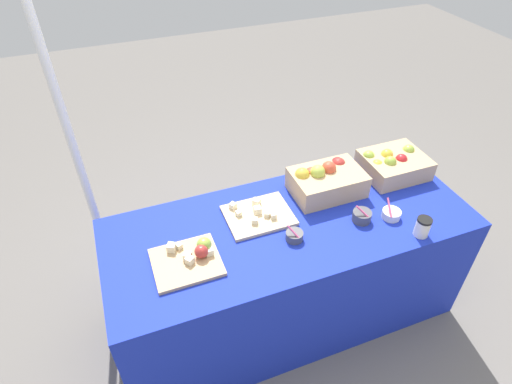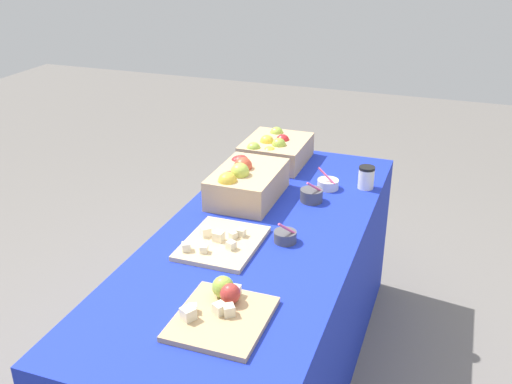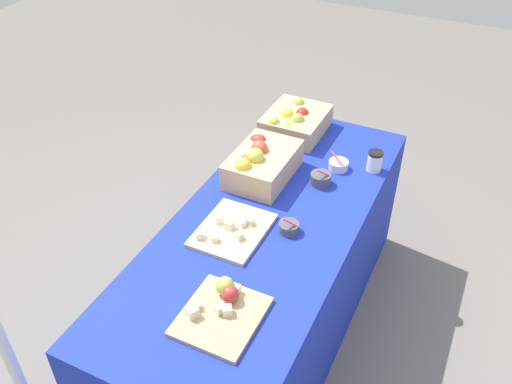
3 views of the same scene
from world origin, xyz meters
TOP-DOWN VIEW (x-y plane):
  - ground_plane at (0.00, 0.00)m, footprint 10.00×10.00m
  - table at (0.00, 0.00)m, footprint 1.90×0.76m
  - apple_crate_left at (0.72, 0.17)m, footprint 0.35×0.30m
  - apple_crate_middle at (0.28, 0.17)m, footprint 0.39×0.26m
  - cutting_board_front at (-0.54, -0.07)m, footprint 0.31×0.27m
  - cutting_board_back at (-0.14, 0.10)m, footprint 0.34×0.27m
  - sample_bowl_near at (0.50, -0.15)m, footprint 0.10×0.10m
  - sample_bowl_mid at (0.34, -0.11)m, footprint 0.10×0.10m
  - sample_bowl_far at (-0.04, -0.11)m, footprint 0.09×0.09m
  - coffee_cup at (0.56, -0.31)m, footprint 0.07×0.07m

SIDE VIEW (x-z plane):
  - ground_plane at x=0.00m, z-range 0.00..0.00m
  - table at x=0.00m, z-range 0.00..0.74m
  - cutting_board_back at x=-0.14m, z-range 0.72..0.78m
  - sample_bowl_near at x=0.50m, z-range 0.71..0.81m
  - sample_bowl_far at x=-0.04m, z-range 0.72..0.81m
  - cutting_board_front at x=-0.54m, z-range 0.72..0.81m
  - sample_bowl_mid at x=0.34m, z-range 0.72..0.82m
  - coffee_cup at x=0.56m, z-range 0.74..0.84m
  - apple_crate_left at x=0.72m, z-range 0.73..0.88m
  - apple_crate_middle at x=0.28m, z-range 0.72..0.91m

